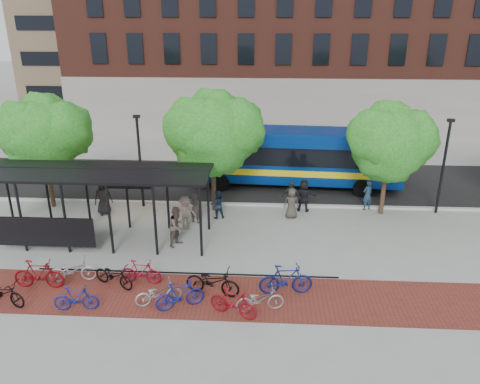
# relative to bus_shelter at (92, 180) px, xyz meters

# --- Properties ---
(ground) EXTENTS (160.00, 160.00, 0.00)m
(ground) POSITION_rel_bus_shelter_xyz_m (8.13, 0.48, -3.00)
(ground) COLOR #9E9E99
(ground) RESTS_ON ground
(asphalt_street) EXTENTS (160.00, 8.00, 0.01)m
(asphalt_street) POSITION_rel_bus_shelter_xyz_m (8.13, 8.48, -2.99)
(asphalt_street) COLOR black
(asphalt_street) RESTS_ON ground
(curb) EXTENTS (160.00, 0.25, 0.12)m
(curb) POSITION_rel_bus_shelter_xyz_m (8.13, 4.48, -2.94)
(curb) COLOR #B7B7B2
(curb) RESTS_ON ground
(brick_strip) EXTENTS (24.00, 3.00, 0.01)m
(brick_strip) POSITION_rel_bus_shelter_xyz_m (6.13, -4.52, -3.00)
(brick_strip) COLOR maroon
(brick_strip) RESTS_ON ground
(bike_rack_rail) EXTENTS (12.00, 0.05, 0.95)m
(bike_rack_rail) POSITION_rel_bus_shelter_xyz_m (4.83, -3.62, -3.00)
(bike_rack_rail) COLOR black
(bike_rack_rail) RESTS_ON ground
(building_brick) EXTENTS (55.00, 14.00, 20.00)m
(building_brick) POSITION_rel_bus_shelter_xyz_m (18.13, 26.48, 7.00)
(building_brick) COLOR brown
(building_brick) RESTS_ON ground
(bus_shelter) EXTENTS (10.60, 3.07, 3.60)m
(bus_shelter) POSITION_rel_bus_shelter_xyz_m (0.00, 0.00, 0.00)
(bus_shelter) COLOR black
(bus_shelter) RESTS_ON ground
(tree_a) EXTENTS (4.90, 4.00, 6.18)m
(tree_a) POSITION_rel_bus_shelter_xyz_m (-3.77, 3.83, 1.24)
(tree_a) COLOR #382619
(tree_a) RESTS_ON ground
(tree_b) EXTENTS (5.15, 4.20, 6.47)m
(tree_b) POSITION_rel_bus_shelter_xyz_m (5.23, 3.83, 1.46)
(tree_b) COLOR #382619
(tree_b) RESTS_ON ground
(tree_c) EXTENTS (4.66, 3.80, 5.92)m
(tree_c) POSITION_rel_bus_shelter_xyz_m (14.22, 3.83, 1.06)
(tree_c) COLOR #382619
(tree_c) RESTS_ON ground
(lamp_post_left) EXTENTS (0.35, 0.20, 5.12)m
(lamp_post_left) POSITION_rel_bus_shelter_xyz_m (1.13, 4.08, -0.25)
(lamp_post_left) COLOR black
(lamp_post_left) RESTS_ON ground
(lamp_post_right) EXTENTS (0.35, 0.20, 5.12)m
(lamp_post_right) POSITION_rel_bus_shelter_xyz_m (17.13, 4.08, -0.25)
(lamp_post_right) COLOR black
(lamp_post_right) RESTS_ON ground
(bus) EXTENTS (13.21, 3.68, 3.53)m
(bus) POSITION_rel_bus_shelter_xyz_m (9.44, 7.86, -0.97)
(bus) COLOR navy
(bus) RESTS_ON ground
(bike_0) EXTENTS (2.03, 1.20, 1.01)m
(bike_0) POSITION_rel_bus_shelter_xyz_m (-1.67, -5.44, -2.50)
(bike_0) COLOR black
(bike_0) RESTS_ON ground
(bike_1) EXTENTS (2.01, 0.58, 1.20)m
(bike_1) POSITION_rel_bus_shelter_xyz_m (-0.86, -4.28, -2.40)
(bike_1) COLOR maroon
(bike_1) RESTS_ON ground
(bike_2) EXTENTS (1.95, 0.99, 0.98)m
(bike_2) POSITION_rel_bus_shelter_xyz_m (0.25, -3.72, -2.51)
(bike_2) COLOR #B1B1B3
(bike_2) RESTS_ON ground
(bike_3) EXTENTS (1.67, 0.64, 0.98)m
(bike_3) POSITION_rel_bus_shelter_xyz_m (1.14, -5.64, -2.51)
(bike_3) COLOR navy
(bike_3) RESTS_ON ground
(bike_4) EXTENTS (1.95, 1.34, 0.97)m
(bike_4) POSITION_rel_bus_shelter_xyz_m (2.02, -4.01, -2.51)
(bike_4) COLOR black
(bike_4) RESTS_ON ground
(bike_5) EXTENTS (1.72, 0.61, 1.01)m
(bike_5) POSITION_rel_bus_shelter_xyz_m (3.03, -3.73, -2.49)
(bike_5) COLOR maroon
(bike_5) RESTS_ON ground
(bike_6) EXTENTS (1.83, 1.19, 0.91)m
(bike_6) POSITION_rel_bus_shelter_xyz_m (4.03, -5.09, -2.54)
(bike_6) COLOR #9B9C9E
(bike_6) RESTS_ON ground
(bike_7) EXTENTS (1.88, 1.22, 1.10)m
(bike_7) POSITION_rel_bus_shelter_xyz_m (4.87, -5.31, -2.45)
(bike_7) COLOR navy
(bike_7) RESTS_ON ground
(bike_8) EXTENTS (2.24, 1.18, 1.12)m
(bike_8) POSITION_rel_bus_shelter_xyz_m (5.96, -4.34, -2.44)
(bike_8) COLOR black
(bike_8) RESTS_ON ground
(bike_9) EXTENTS (1.89, 1.18, 1.10)m
(bike_9) POSITION_rel_bus_shelter_xyz_m (6.85, -5.67, -2.45)
(bike_9) COLOR maroon
(bike_9) RESTS_ON ground
(bike_10) EXTENTS (1.88, 1.01, 0.94)m
(bike_10) POSITION_rel_bus_shelter_xyz_m (7.78, -5.29, -2.53)
(bike_10) COLOR #97989A
(bike_10) RESTS_ON ground
(bike_11) EXTENTS (2.12, 0.82, 1.24)m
(bike_11) POSITION_rel_bus_shelter_xyz_m (8.75, -4.15, -2.38)
(bike_11) COLOR navy
(bike_11) RESTS_ON ground
(pedestrian_0) EXTENTS (1.11, 0.96, 1.93)m
(pedestrian_0) POSITION_rel_bus_shelter_xyz_m (-0.69, 2.92, -2.04)
(pedestrian_0) COLOR black
(pedestrian_0) RESTS_ON ground
(pedestrian_1) EXTENTS (0.69, 0.56, 1.62)m
(pedestrian_1) POSITION_rel_bus_shelter_xyz_m (4.35, 2.08, -2.19)
(pedestrian_1) COLOR #3A312E
(pedestrian_1) RESTS_ON ground
(pedestrian_2) EXTENTS (0.87, 0.75, 1.54)m
(pedestrian_2) POSITION_rel_bus_shelter_xyz_m (5.42, 2.73, -2.23)
(pedestrian_2) COLOR #1C2D42
(pedestrian_2) RESTS_ON ground
(pedestrian_3) EXTENTS (1.31, 1.11, 1.76)m
(pedestrian_3) POSITION_rel_bus_shelter_xyz_m (4.00, 1.26, -2.12)
(pedestrian_3) COLOR brown
(pedestrian_3) RESTS_ON ground
(pedestrian_4) EXTENTS (1.17, 0.81, 1.84)m
(pedestrian_4) POSITION_rel_bus_shelter_xyz_m (9.28, 3.50, -2.08)
(pedestrian_4) COLOR #292929
(pedestrian_4) RESTS_ON ground
(pedestrian_5) EXTENTS (1.71, 0.75, 1.79)m
(pedestrian_5) POSITION_rel_bus_shelter_xyz_m (9.97, 3.91, -2.10)
(pedestrian_5) COLOR black
(pedestrian_5) RESTS_ON ground
(pedestrian_6) EXTENTS (0.82, 0.56, 1.63)m
(pedestrian_6) POSITION_rel_bus_shelter_xyz_m (9.29, 2.96, -2.18)
(pedestrian_6) COLOR #3D3831
(pedestrian_6) RESTS_ON ground
(pedestrian_7) EXTENTS (0.74, 0.67, 1.70)m
(pedestrian_7) POSITION_rel_bus_shelter_xyz_m (13.45, 4.28, -2.15)
(pedestrian_7) COLOR #20354B
(pedestrian_7) RESTS_ON ground
(pedestrian_8) EXTENTS (1.09, 1.16, 1.91)m
(pedestrian_8) POSITION_rel_bus_shelter_xyz_m (3.91, -0.41, -2.05)
(pedestrian_8) COLOR #51453C
(pedestrian_8) RESTS_ON ground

